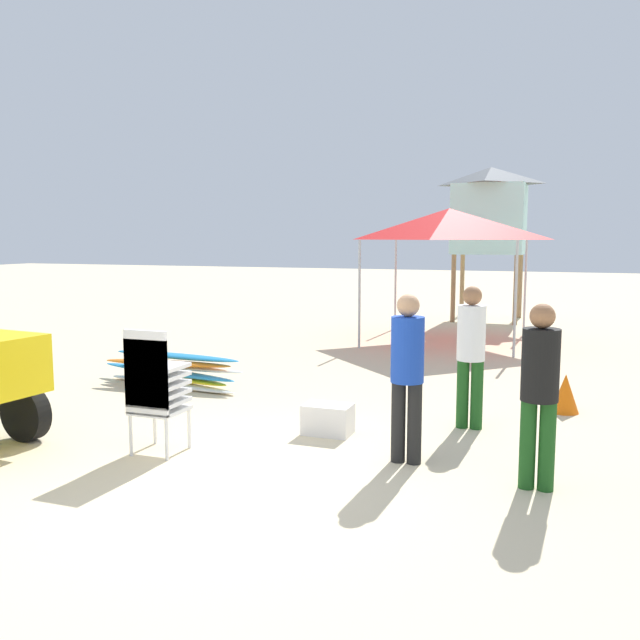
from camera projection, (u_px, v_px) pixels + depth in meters
name	position (u px, v px, depth m)	size (l,w,h in m)	color
ground	(215.00, 480.00, 6.11)	(80.00, 80.00, 0.00)	beige
stacked_plastic_chairs	(153.00, 383.00, 6.72)	(0.48, 0.48, 1.29)	silver
surfboard_pile	(172.00, 370.00, 9.95)	(2.59, 0.84, 0.48)	white
lifeguard_near_left	(407.00, 367.00, 6.46)	(0.32, 0.32, 1.65)	black
lifeguard_near_center	(471.00, 348.00, 7.65)	(0.32, 0.32, 1.64)	#194C19
lifeguard_near_right	(540.00, 384.00, 5.77)	(0.32, 0.32, 1.63)	#194C19
popup_canopy	(449.00, 224.00, 13.95)	(3.02, 3.02, 2.79)	#B2B2B7
lifeguard_tower	(490.00, 210.00, 17.58)	(1.98, 1.98, 4.01)	olive
traffic_cone_near	(565.00, 393.00, 8.42)	(0.35, 0.35, 0.49)	orange
cooler_box	(328.00, 419.00, 7.51)	(0.53, 0.35, 0.34)	white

